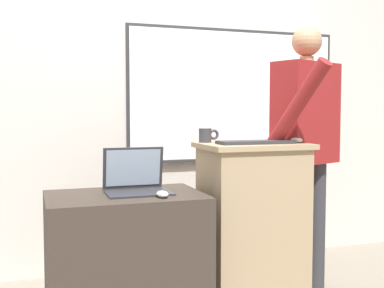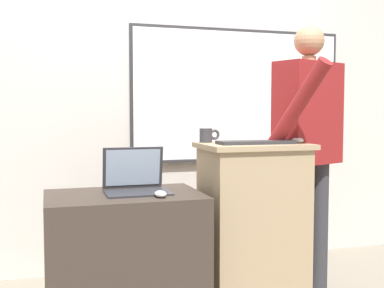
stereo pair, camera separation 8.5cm
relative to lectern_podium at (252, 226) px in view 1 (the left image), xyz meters
The scene contains 9 objects.
back_wall 1.40m from the lectern_podium, 105.49° to the left, with size 6.40×0.17×2.87m.
lectern_podium is the anchor object (origin of this frame).
side_desk 0.80m from the lectern_podium, behind, with size 0.83×0.56×0.75m.
person_presenter 0.67m from the lectern_podium, 13.25° to the left, with size 0.63×0.69×1.74m.
laptop 0.78m from the lectern_podium, behind, with size 0.35×0.29×0.24m.
wireless_keyboard 0.51m from the lectern_podium, 98.40° to the right, with size 0.46×0.15×0.02m.
computer_mouse_by_laptop 0.70m from the lectern_podium, 161.06° to the right, with size 0.06×0.10×0.03m.
computer_mouse_by_keyboard 0.58m from the lectern_podium, 12.04° to the right, with size 0.06×0.10×0.03m.
coffee_mug 0.62m from the lectern_podium, 145.89° to the left, with size 0.13×0.08×0.09m.
Camera 1 is at (-0.96, -2.21, 1.19)m, focal length 45.00 mm.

